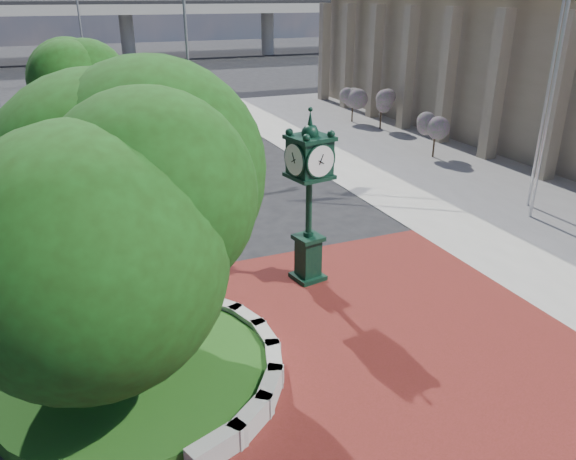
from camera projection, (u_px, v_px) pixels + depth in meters
The scene contains 17 objects.
ground at pixel (330, 334), 14.67m from camera, with size 200.00×200.00×0.00m, color black.
plaza at pixel (348, 354), 13.82m from camera, with size 12.00×12.00×0.04m, color maroon.
sidewalk at pixel (520, 167), 28.88m from camera, with size 20.00×50.00×0.04m, color #9E9B93.
planter_wall at pixel (230, 349), 13.60m from camera, with size 2.96×6.77×0.54m.
grass_bed at pixel (134, 374), 12.81m from camera, with size 6.10×6.10×0.40m, color #224714.
overpass at pixel (83, 9), 71.54m from camera, with size 90.00×12.00×7.50m.
tree_planter at pixel (116, 232), 11.44m from camera, with size 5.20×5.20×6.33m.
tree_street at pixel (91, 105), 27.28m from camera, with size 4.40×4.40×5.45m.
post_clock at pixel (309, 192), 16.37m from camera, with size 1.25×1.25×5.26m.
parked_car at pixel (137, 92), 46.67m from camera, with size 1.74×4.32×1.47m, color #520B0C.
flagpole_a at pixel (556, 72), 20.17m from camera, with size 1.71×0.28×10.97m.
flagpole_b at pixel (548, 90), 21.66m from camera, with size 1.38×0.69×9.39m.
street_lamp_near at pixel (190, 41), 32.47m from camera, with size 2.19×0.40×9.77m.
street_lamp_far at pixel (83, 24), 48.98m from camera, with size 2.21×0.70×9.98m.
shrub_near at pixel (436, 129), 29.93m from camera, with size 1.20×1.20×2.20m.
shrub_mid at pixel (381, 105), 36.36m from camera, with size 1.20×1.20×2.20m.
shrub_far at pixel (353, 99), 38.39m from camera, with size 1.20×1.20×2.20m.
Camera 1 is at (-5.84, -11.07, 8.20)m, focal length 35.00 mm.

